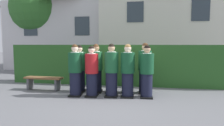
# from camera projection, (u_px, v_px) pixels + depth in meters

# --- Properties ---
(ground_plane) EXTENTS (60.00, 60.00, 0.00)m
(ground_plane) POSITION_uv_depth(u_px,v_px,m) (110.00, 96.00, 6.52)
(ground_plane) COLOR slate
(student_front_row_0) EXTENTS (0.43, 0.51, 1.67)m
(student_front_row_0) POSITION_uv_depth(u_px,v_px,m) (75.00, 71.00, 6.54)
(student_front_row_0) COLOR black
(student_front_row_0) RESTS_ON ground
(student_in_red_blazer) EXTENTS (0.42, 0.48, 1.62)m
(student_in_red_blazer) POSITION_uv_depth(u_px,v_px,m) (92.00, 72.00, 6.49)
(student_in_red_blazer) COLOR black
(student_in_red_blazer) RESTS_ON ground
(student_front_row_2) EXTENTS (0.44, 0.53, 1.69)m
(student_front_row_2) POSITION_uv_depth(u_px,v_px,m) (111.00, 71.00, 6.46)
(student_front_row_2) COLOR black
(student_front_row_2) RESTS_ON ground
(student_front_row_3) EXTENTS (0.44, 0.53, 1.67)m
(student_front_row_3) POSITION_uv_depth(u_px,v_px,m) (128.00, 72.00, 6.38)
(student_front_row_3) COLOR black
(student_front_row_3) RESTS_ON ground
(student_front_row_4) EXTENTS (0.43, 0.53, 1.64)m
(student_front_row_4) POSITION_uv_depth(u_px,v_px,m) (147.00, 73.00, 6.32)
(student_front_row_4) COLOR black
(student_front_row_4) RESTS_ON ground
(student_rear_row_0) EXTENTS (0.43, 0.47, 1.64)m
(student_rear_row_0) POSITION_uv_depth(u_px,v_px,m) (80.00, 69.00, 7.14)
(student_rear_row_0) COLOR black
(student_rear_row_0) RESTS_ON ground
(student_rear_row_1) EXTENTS (0.44, 0.54, 1.68)m
(student_rear_row_1) POSITION_uv_depth(u_px,v_px,m) (96.00, 69.00, 7.05)
(student_rear_row_1) COLOR black
(student_rear_row_1) RESTS_ON ground
(student_rear_row_2) EXTENTS (0.45, 0.52, 1.65)m
(student_rear_row_2) POSITION_uv_depth(u_px,v_px,m) (111.00, 70.00, 7.02)
(student_rear_row_2) COLOR black
(student_rear_row_2) RESTS_ON ground
(student_rear_row_3) EXTENTS (0.42, 0.48, 1.61)m
(student_rear_row_3) POSITION_uv_depth(u_px,v_px,m) (128.00, 71.00, 6.97)
(student_rear_row_3) COLOR black
(student_rear_row_3) RESTS_ON ground
(student_rear_row_4) EXTENTS (0.45, 0.54, 1.72)m
(student_rear_row_4) POSITION_uv_depth(u_px,v_px,m) (145.00, 69.00, 6.88)
(student_rear_row_4) COLOR black
(student_rear_row_4) RESTS_ON ground
(hedge) EXTENTS (9.13, 0.70, 1.64)m
(hedge) POSITION_uv_depth(u_px,v_px,m) (119.00, 65.00, 8.38)
(hedge) COLOR #285623
(hedge) RESTS_ON ground
(school_building_main) EXTENTS (7.89, 4.36, 6.65)m
(school_building_main) POSITION_uv_depth(u_px,v_px,m) (69.00, 19.00, 14.33)
(school_building_main) COLOR silver
(school_building_main) RESTS_ON ground
(school_building_annex) EXTENTS (7.90, 4.48, 7.73)m
(school_building_annex) POSITION_uv_depth(u_px,v_px,m) (164.00, 7.00, 12.78)
(school_building_annex) COLOR beige
(school_building_annex) RESTS_ON ground
(oak_tree_left) EXTENTS (3.69, 3.69, 5.88)m
(oak_tree_left) POSITION_uv_depth(u_px,v_px,m) (38.00, 9.00, 13.59)
(oak_tree_left) COLOR brown
(oak_tree_left) RESTS_ON ground
(wooden_bench) EXTENTS (1.41, 0.42, 0.48)m
(wooden_bench) POSITION_uv_depth(u_px,v_px,m) (44.00, 81.00, 7.38)
(wooden_bench) COLOR brown
(wooden_bench) RESTS_ON ground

